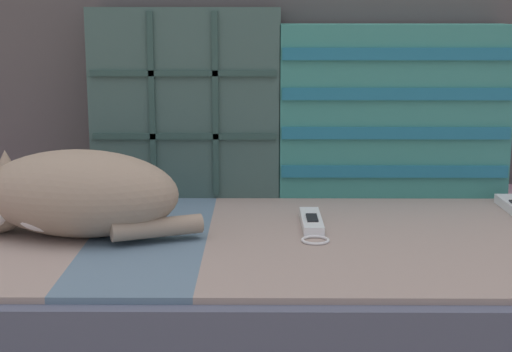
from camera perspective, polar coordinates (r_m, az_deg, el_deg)
name	(u,v)px	position (r m, az deg, el deg)	size (l,w,h in m)	color
couch	(213,310)	(1.54, -3.18, -9.70)	(1.73, 0.90, 0.36)	brown
sofa_backrest	(221,80)	(1.82, -2.59, 7.01)	(1.70, 0.14, 0.46)	#474242
throw_pillow_quilted	(187,101)	(1.68, -5.05, 5.43)	(0.39, 0.14, 0.39)	#38514C
throw_pillow_striped	(391,110)	(1.70, 9.81, 4.78)	(0.48, 0.14, 0.36)	#337A70
sleeping_cat	(68,195)	(1.40, -13.52, -1.36)	(0.42, 0.22, 0.15)	gray
game_remote_far	(312,223)	(1.43, 4.08, -3.43)	(0.05, 0.20, 0.02)	white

